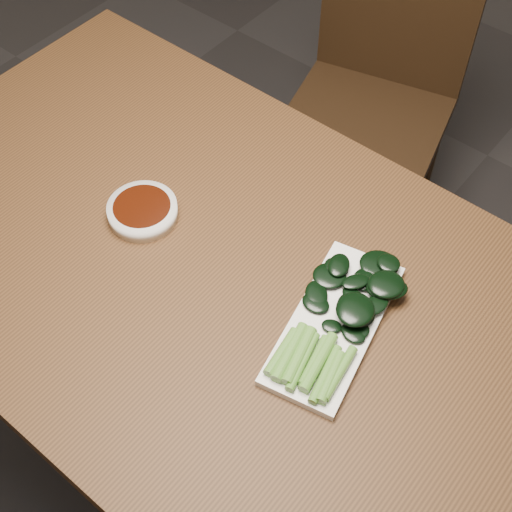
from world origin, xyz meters
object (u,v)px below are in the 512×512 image
(table, at_px, (224,295))
(sauce_bowl, at_px, (143,211))
(gai_lan, at_px, (342,316))
(serving_plate, at_px, (334,324))
(chair_far, at_px, (376,90))

(table, distance_m, sauce_bowl, 0.21)
(sauce_bowl, bearing_deg, gai_lan, 5.31)
(table, relative_size, gai_lan, 4.39)
(table, relative_size, serving_plate, 4.40)
(gai_lan, bearing_deg, table, -169.28)
(table, bearing_deg, serving_plate, 8.35)
(gai_lan, bearing_deg, serving_plate, -125.16)
(sauce_bowl, bearing_deg, table, -0.97)
(table, relative_size, sauce_bowl, 11.32)
(table, distance_m, chair_far, 0.89)
(table, bearing_deg, sauce_bowl, 179.03)
(table, height_order, serving_plate, serving_plate)
(table, xyz_separation_m, serving_plate, (0.21, 0.03, 0.08))
(sauce_bowl, distance_m, gai_lan, 0.40)
(chair_far, distance_m, sauce_bowl, 0.88)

